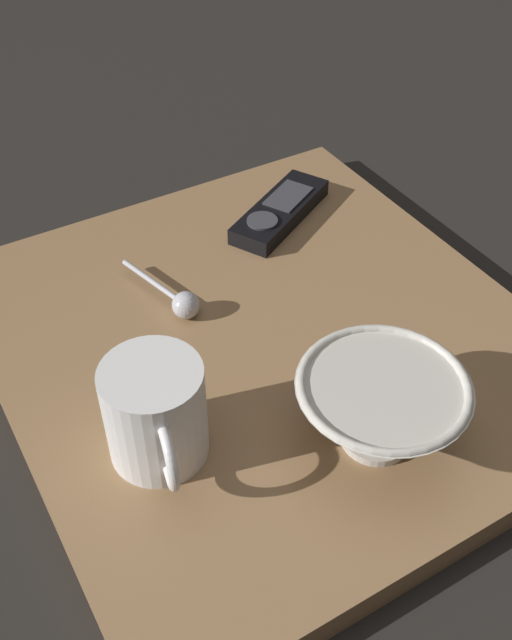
# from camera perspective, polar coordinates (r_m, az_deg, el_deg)

# --- Properties ---
(ground_plane) EXTENTS (6.00, 6.00, 0.00)m
(ground_plane) POSITION_cam_1_polar(r_m,az_deg,el_deg) (0.80, 0.78, -2.64)
(ground_plane) COLOR black
(table) EXTENTS (0.53, 0.57, 0.03)m
(table) POSITION_cam_1_polar(r_m,az_deg,el_deg) (0.78, 0.79, -1.81)
(table) COLOR #936D47
(table) RESTS_ON ground
(cereal_bowl) EXTENTS (0.15, 0.15, 0.07)m
(cereal_bowl) POSITION_cam_1_polar(r_m,az_deg,el_deg) (0.66, 9.49, -6.67)
(cereal_bowl) COLOR beige
(cereal_bowl) RESTS_ON table
(coffee_mug) EXTENTS (0.09, 0.12, 0.10)m
(coffee_mug) POSITION_cam_1_polar(r_m,az_deg,el_deg) (0.64, -7.68, -7.13)
(coffee_mug) COLOR white
(coffee_mug) RESTS_ON table
(teaspoon) EXTENTS (0.04, 0.12, 0.03)m
(teaspoon) POSITION_cam_1_polar(r_m,az_deg,el_deg) (0.79, -5.71, 1.36)
(teaspoon) COLOR silver
(teaspoon) RESTS_ON table
(tv_remote_near) EXTENTS (0.16, 0.12, 0.02)m
(tv_remote_near) POSITION_cam_1_polar(r_m,az_deg,el_deg) (0.93, 1.85, 8.33)
(tv_remote_near) COLOR black
(tv_remote_near) RESTS_ON table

